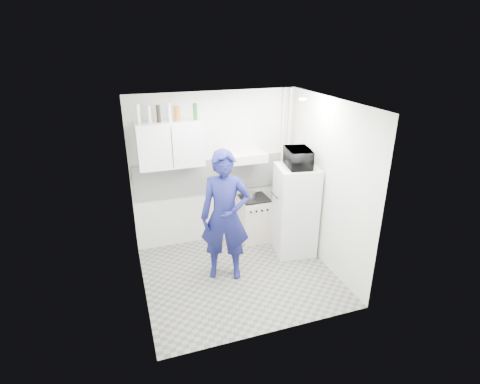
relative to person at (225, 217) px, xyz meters
name	(u,v)px	position (x,y,z in m)	size (l,w,h in m)	color
floor	(239,275)	(0.18, -0.10, -0.98)	(2.80, 2.80, 0.00)	slate
ceiling	(239,103)	(0.18, -0.10, 1.62)	(2.80, 2.80, 0.00)	white
wall_back	(216,170)	(0.18, 1.15, 0.32)	(2.80, 2.80, 0.00)	silver
wall_left	(136,211)	(-1.22, -0.10, 0.32)	(2.60, 2.60, 0.00)	silver
wall_right	(327,186)	(1.58, -0.10, 0.32)	(2.60, 2.60, 0.00)	silver
person	(225,217)	(0.00, 0.00, 0.00)	(0.72, 0.47, 1.97)	#141851
stove	(254,219)	(0.79, 0.90, -0.60)	(0.49, 0.49, 0.78)	beige
fridge	(295,210)	(1.28, 0.30, -0.23)	(0.62, 0.62, 1.50)	silver
stove_top	(254,198)	(0.79, 0.90, -0.19)	(0.47, 0.47, 0.03)	black
saucepan	(250,195)	(0.70, 0.90, -0.12)	(0.19, 0.19, 0.11)	silver
microwave	(298,158)	(1.28, 0.30, 0.66)	(0.35, 0.52, 0.29)	black
bottle_a	(138,114)	(-1.00, 0.97, 1.36)	(0.07, 0.07, 0.28)	silver
bottle_b	(149,114)	(-0.84, 0.97, 1.35)	(0.07, 0.07, 0.26)	silver
bottle_c	(158,114)	(-0.71, 0.97, 1.34)	(0.06, 0.06, 0.25)	black
bottle_d	(169,112)	(-0.55, 0.97, 1.36)	(0.06, 0.06, 0.28)	#B2B7BC
canister_a	(177,114)	(-0.44, 0.97, 1.33)	(0.09, 0.09, 0.22)	brown
bottle_e	(195,112)	(-0.16, 0.97, 1.34)	(0.06, 0.06, 0.25)	#144C1E
upper_cabinet	(170,144)	(-0.57, 0.97, 0.87)	(1.00, 0.35, 0.70)	silver
range_hood	(246,156)	(0.63, 0.90, 0.59)	(0.60, 0.50, 0.14)	beige
backsplash	(216,176)	(0.18, 1.13, 0.22)	(2.74, 0.03, 0.60)	white
pipe_a	(288,163)	(1.48, 1.07, 0.32)	(0.05, 0.05, 2.60)	beige
pipe_b	(281,164)	(1.36, 1.07, 0.32)	(0.04, 0.04, 2.60)	beige
ceiling_spot_fixture	(303,99)	(1.18, 0.10, 1.59)	(0.10, 0.10, 0.02)	white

